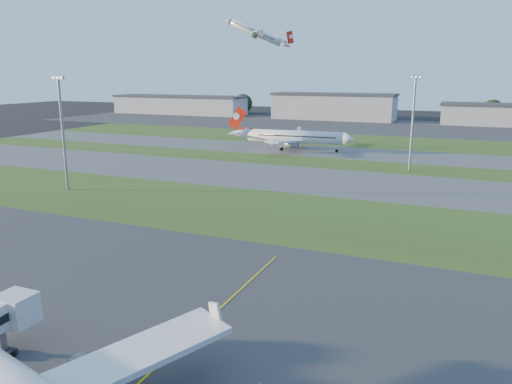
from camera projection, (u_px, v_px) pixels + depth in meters
The scene contains 19 objects.
ground at pixel (116, 353), 48.07m from camera, with size 700.00×700.00×0.00m, color black.
apron_near at pixel (116, 353), 48.06m from camera, with size 300.00×70.00×0.01m, color #333335.
grass_strip_a at pixel (292, 216), 94.58m from camera, with size 300.00×34.00×0.01m, color #37501A.
taxiway_a at pixel (336, 182), 124.09m from camera, with size 300.00×32.00×0.01m, color #515154.
grass_strip_b at pixel (357, 165), 146.45m from camera, with size 300.00×18.00×0.01m, color #37501A.
taxiway_b at pixel (371, 154), 166.13m from camera, with size 300.00×26.00×0.01m, color #515154.
grass_strip_c at pixel (387, 142), 195.65m from camera, with size 300.00×40.00×0.01m, color #37501A.
apron_far at pixel (406, 127), 249.31m from camera, with size 400.00×80.00×0.01m, color #333335.
yellow_line at pixel (160, 365), 46.15m from camera, with size 0.25×60.00×0.02m, color gold.
airliner_taxiing at pixel (294, 137), 174.55m from camera, with size 42.44×35.92×13.24m.
airliner_departing at pixel (256, 33), 265.52m from camera, with size 32.66×27.83×10.94m.
light_mast_west at pixel (62, 126), 112.20m from camera, with size 3.20×0.70×25.80m.
light_mast_centre at pixel (413, 117), 135.50m from camera, with size 3.20×0.70×25.80m.
hangar_far_west at pixel (179, 105), 332.13m from camera, with size 91.80×23.00×12.20m.
hangar_west at pixel (333, 106), 291.60m from camera, with size 71.40×23.00×15.20m.
tree_far_west at pixel (141, 102), 358.99m from camera, with size 11.00×11.00×12.00m.
tree_west at pixel (243, 103), 330.01m from camera, with size 12.10×12.10×13.20m.
tree_mid_west at pixel (380, 109), 292.29m from camera, with size 9.90×9.90×10.80m.
tree_mid_east at pixel (492, 110), 271.78m from camera, with size 11.55×11.55×12.60m.
Camera 1 is at (29.43, -34.36, 26.26)m, focal length 35.00 mm.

